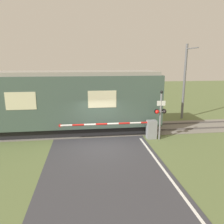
{
  "coord_description": "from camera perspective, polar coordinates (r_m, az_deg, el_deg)",
  "views": [
    {
      "loc": [
        -0.88,
        -11.76,
        4.79
      ],
      "look_at": [
        0.85,
        1.58,
        1.66
      ],
      "focal_mm": 35.0,
      "sensor_mm": 36.0,
      "label": 1
    }
  ],
  "objects": [
    {
      "name": "train",
      "position": [
        15.55,
        -21.13,
        2.34
      ],
      "size": [
        17.59,
        3.18,
        4.16
      ],
      "color": "black",
      "rests_on": "ground_plane"
    },
    {
      "name": "track_bed",
      "position": [
        15.63,
        -3.83,
        -4.68
      ],
      "size": [
        36.0,
        3.2,
        0.13
      ],
      "color": "slate",
      "rests_on": "ground_plane"
    },
    {
      "name": "ground_plane",
      "position": [
        12.73,
        -2.93,
        -9.03
      ],
      "size": [
        80.0,
        80.0,
        0.0
      ],
      "primitive_type": "plane",
      "color": "#5B6B3D"
    },
    {
      "name": "catenary_pole",
      "position": [
        19.21,
        18.46,
        7.78
      ],
      "size": [
        0.2,
        1.9,
        6.17
      ],
      "color": "slate",
      "rests_on": "ground_plane"
    },
    {
      "name": "crossing_barrier",
      "position": [
        13.88,
        8.28,
        -4.27
      ],
      "size": [
        6.02,
        0.44,
        1.18
      ],
      "color": "gray",
      "rests_on": "ground_plane"
    },
    {
      "name": "signal_post",
      "position": [
        13.67,
        12.59,
        -0.04
      ],
      "size": [
        0.77,
        0.26,
        3.09
      ],
      "color": "gray",
      "rests_on": "ground_plane"
    }
  ]
}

